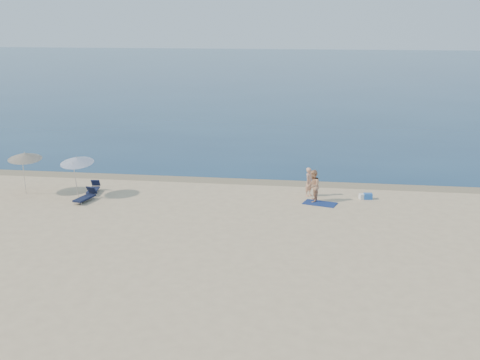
{
  "coord_description": "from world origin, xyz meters",
  "views": [
    {
      "loc": [
        4.22,
        -16.32,
        9.86
      ],
      "look_at": [
        -0.45,
        16.0,
        1.0
      ],
      "focal_mm": 45.0,
      "sensor_mm": 36.0,
      "label": 1
    }
  ],
  "objects_px": {
    "blue_cooler": "(368,196)",
    "umbrella_near": "(77,160)",
    "person_right": "(313,186)",
    "person_left": "(309,182)"
  },
  "relations": [
    {
      "from": "person_right",
      "to": "blue_cooler",
      "type": "relative_size",
      "value": 3.83
    },
    {
      "from": "person_left",
      "to": "umbrella_near",
      "type": "distance_m",
      "value": 13.17
    },
    {
      "from": "person_right",
      "to": "umbrella_near",
      "type": "distance_m",
      "value": 13.3
    },
    {
      "from": "blue_cooler",
      "to": "umbrella_near",
      "type": "bearing_deg",
      "value": 178.89
    },
    {
      "from": "person_left",
      "to": "blue_cooler",
      "type": "xyz_separation_m",
      "value": [
        3.3,
        -0.15,
        -0.66
      ]
    },
    {
      "from": "person_left",
      "to": "umbrella_near",
      "type": "bearing_deg",
      "value": 129.86
    },
    {
      "from": "blue_cooler",
      "to": "person_left",
      "type": "bearing_deg",
      "value": 170.16
    },
    {
      "from": "person_right",
      "to": "blue_cooler",
      "type": "distance_m",
      "value": 3.27
    },
    {
      "from": "person_right",
      "to": "blue_cooler",
      "type": "bearing_deg",
      "value": 110.46
    },
    {
      "from": "blue_cooler",
      "to": "umbrella_near",
      "type": "relative_size",
      "value": 0.19
    }
  ]
}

